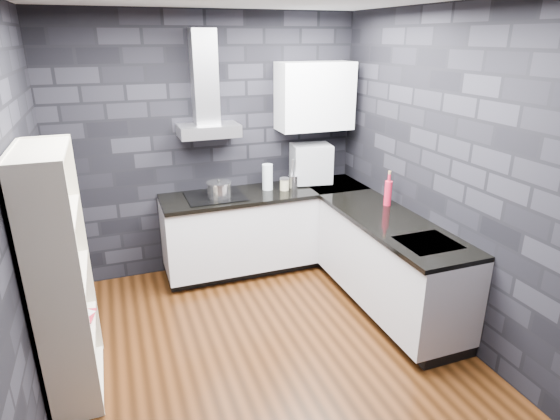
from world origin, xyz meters
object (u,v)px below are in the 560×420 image
pot (219,190)px  utensil_crock (293,182)px  appliance_garage (311,163)px  red_bottle (388,193)px  storage_jar (284,185)px  fruit_bowl (59,277)px  bookshelf (61,277)px  glass_vase (268,177)px

pot → utensil_crock: size_ratio=1.74×
pot → appliance_garage: (1.08, 0.16, 0.14)m
red_bottle → storage_jar: bearing=134.2°
utensil_crock → fruit_bowl: (-2.23, -1.39, -0.03)m
appliance_garage → bookshelf: 2.88m
fruit_bowl → bookshelf: bearing=90.0°
storage_jar → utensil_crock: size_ratio=0.85×
glass_vase → bookshelf: (-1.96, -1.37, -0.14)m
utensil_crock → fruit_bowl: size_ratio=0.63×
appliance_garage → fruit_bowl: appliance_garage is taller
appliance_garage → bookshelf: bookshelf is taller
storage_jar → red_bottle: (0.77, -0.79, 0.06)m
utensil_crock → red_bottle: red_bottle is taller
storage_jar → appliance_garage: (0.37, 0.14, 0.17)m
red_bottle → appliance_garage: bearing=113.3°
pot → storage_jar: bearing=1.5°
storage_jar → red_bottle: size_ratio=0.48×
glass_vase → appliance_garage: 0.54m
pot → red_bottle: red_bottle is taller
red_bottle → fruit_bowl: (-2.89, -0.56, -0.08)m
pot → red_bottle: bearing=-27.6°
glass_vase → utensil_crock: 0.29m
pot → bookshelf: bearing=-137.9°
pot → storage_jar: size_ratio=2.04×
appliance_garage → fruit_bowl: bearing=-140.2°
utensil_crock → appliance_garage: appliance_garage is taller
glass_vase → red_bottle: glass_vase is taller
bookshelf → fruit_bowl: size_ratio=8.22×
appliance_garage → glass_vase: bearing=-164.4°
bookshelf → fruit_bowl: bearing=-78.0°
storage_jar → fruit_bowl: bearing=-147.4°
bookshelf → utensil_crock: bearing=42.6°
storage_jar → bookshelf: bearing=-148.7°
glass_vase → pot: bearing=-169.8°
pot → utensil_crock: 0.83m
storage_jar → bookshelf: bookshelf is taller
storage_jar → bookshelf: (-2.12, -1.29, -0.06)m
appliance_garage → red_bottle: (0.40, -0.94, -0.10)m
storage_jar → utensil_crock: (0.11, 0.04, 0.01)m
pot → fruit_bowl: pot is taller
utensil_crock → storage_jar: bearing=-162.2°
glass_vase → storage_jar: size_ratio=2.35×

